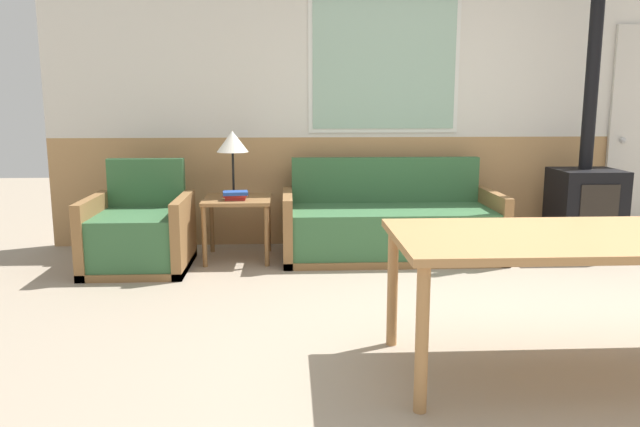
# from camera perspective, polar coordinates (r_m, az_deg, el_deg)

# --- Properties ---
(ground_plane) EXTENTS (16.00, 16.00, 0.00)m
(ground_plane) POSITION_cam_1_polar(r_m,az_deg,el_deg) (3.87, 18.05, -11.22)
(ground_plane) COLOR gray
(wall_back) EXTENTS (7.20, 0.09, 2.70)m
(wall_back) POSITION_cam_1_polar(r_m,az_deg,el_deg) (6.12, 9.73, 10.07)
(wall_back) COLOR tan
(wall_back) RESTS_ON ground_plane
(couch) EXTENTS (1.91, 0.83, 0.86)m
(couch) POSITION_cam_1_polar(r_m,az_deg,el_deg) (5.59, 6.45, -1.28)
(couch) COLOR olive
(couch) RESTS_ON ground_plane
(armchair) EXTENTS (0.82, 0.84, 0.89)m
(armchair) POSITION_cam_1_polar(r_m,az_deg,el_deg) (5.40, -16.17, -1.94)
(armchair) COLOR olive
(armchair) RESTS_ON ground_plane
(side_table) EXTENTS (0.58, 0.58, 0.54)m
(side_table) POSITION_cam_1_polar(r_m,az_deg,el_deg) (5.49, -7.56, 0.57)
(side_table) COLOR olive
(side_table) RESTS_ON ground_plane
(table_lamp) EXTENTS (0.28, 0.28, 0.58)m
(table_lamp) POSITION_cam_1_polar(r_m,az_deg,el_deg) (5.53, -8.01, 6.31)
(table_lamp) COLOR black
(table_lamp) RESTS_ON side_table
(book_stack) EXTENTS (0.22, 0.17, 0.07)m
(book_stack) POSITION_cam_1_polar(r_m,az_deg,el_deg) (5.38, -7.74, 1.68)
(book_stack) COLOR #B22823
(book_stack) RESTS_ON side_table
(dining_table) EXTENTS (1.86, 0.91, 0.73)m
(dining_table) POSITION_cam_1_polar(r_m,az_deg,el_deg) (3.40, 22.55, -2.85)
(dining_table) COLOR #B27F4C
(dining_table) RESTS_ON ground_plane
(wood_stove) EXTENTS (0.57, 0.52, 2.60)m
(wood_stove) POSITION_cam_1_polar(r_m,az_deg,el_deg) (6.09, 23.14, 1.87)
(wood_stove) COLOR black
(wood_stove) RESTS_ON ground_plane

